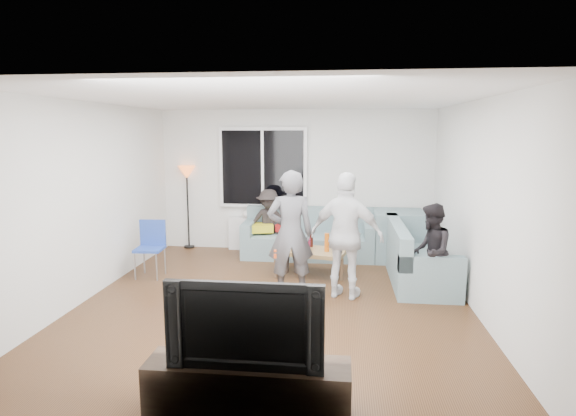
# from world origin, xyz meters

# --- Properties ---
(floor) EXTENTS (5.00, 5.50, 0.04)m
(floor) POSITION_xyz_m (0.00, 0.00, -0.02)
(floor) COLOR #56351C
(floor) RESTS_ON ground
(ceiling) EXTENTS (5.00, 5.50, 0.04)m
(ceiling) POSITION_xyz_m (0.00, 0.00, 2.62)
(ceiling) COLOR white
(ceiling) RESTS_ON ground
(wall_back) EXTENTS (5.00, 0.04, 2.60)m
(wall_back) POSITION_xyz_m (0.00, 2.77, 1.30)
(wall_back) COLOR silver
(wall_back) RESTS_ON ground
(wall_front) EXTENTS (5.00, 0.04, 2.60)m
(wall_front) POSITION_xyz_m (0.00, -2.77, 1.30)
(wall_front) COLOR silver
(wall_front) RESTS_ON ground
(wall_left) EXTENTS (0.04, 5.50, 2.60)m
(wall_left) POSITION_xyz_m (-2.52, 0.00, 1.30)
(wall_left) COLOR silver
(wall_left) RESTS_ON ground
(wall_right) EXTENTS (0.04, 5.50, 2.60)m
(wall_right) POSITION_xyz_m (2.52, 0.00, 1.30)
(wall_right) COLOR silver
(wall_right) RESTS_ON ground
(window_frame) EXTENTS (1.62, 0.06, 1.47)m
(window_frame) POSITION_xyz_m (-0.60, 2.69, 1.55)
(window_frame) COLOR white
(window_frame) RESTS_ON wall_back
(window_glass) EXTENTS (1.50, 0.02, 1.35)m
(window_glass) POSITION_xyz_m (-0.60, 2.65, 1.55)
(window_glass) COLOR black
(window_glass) RESTS_ON window_frame
(window_mullion) EXTENTS (0.05, 0.03, 1.35)m
(window_mullion) POSITION_xyz_m (-0.60, 2.64, 1.55)
(window_mullion) COLOR white
(window_mullion) RESTS_ON window_frame
(radiator) EXTENTS (1.30, 0.12, 0.62)m
(radiator) POSITION_xyz_m (-0.60, 2.65, 0.31)
(radiator) COLOR silver
(radiator) RESTS_ON floor
(potted_plant) EXTENTS (0.22, 0.18, 0.38)m
(potted_plant) POSITION_xyz_m (-0.23, 2.62, 0.81)
(potted_plant) COLOR #26612B
(potted_plant) RESTS_ON radiator
(vase) EXTENTS (0.17, 0.17, 0.16)m
(vase) POSITION_xyz_m (-0.91, 2.62, 0.70)
(vase) COLOR silver
(vase) RESTS_ON radiator
(sofa_back_section) EXTENTS (2.30, 0.85, 0.85)m
(sofa_back_section) POSITION_xyz_m (0.27, 2.27, 0.42)
(sofa_back_section) COLOR slate
(sofa_back_section) RESTS_ON floor
(sofa_right_section) EXTENTS (2.00, 0.85, 0.85)m
(sofa_right_section) POSITION_xyz_m (2.02, 1.12, 0.42)
(sofa_right_section) COLOR slate
(sofa_right_section) RESTS_ON floor
(sofa_corner) EXTENTS (0.85, 0.85, 0.85)m
(sofa_corner) POSITION_xyz_m (1.84, 2.27, 0.42)
(sofa_corner) COLOR slate
(sofa_corner) RESTS_ON floor
(cushion_yellow) EXTENTS (0.45, 0.41, 0.14)m
(cushion_yellow) POSITION_xyz_m (-0.55, 2.25, 0.51)
(cushion_yellow) COLOR gold
(cushion_yellow) RESTS_ON sofa_back_section
(cushion_red) EXTENTS (0.42, 0.38, 0.13)m
(cushion_red) POSITION_xyz_m (-0.10, 2.33, 0.51)
(cushion_red) COLOR maroon
(cushion_red) RESTS_ON sofa_back_section
(coffee_table) EXTENTS (1.21, 0.84, 0.40)m
(coffee_table) POSITION_xyz_m (0.37, 1.22, 0.20)
(coffee_table) COLOR #A3804E
(coffee_table) RESTS_ON floor
(pitcher) EXTENTS (0.17, 0.17, 0.17)m
(pitcher) POSITION_xyz_m (0.29, 1.22, 0.49)
(pitcher) COLOR maroon
(pitcher) RESTS_ON coffee_table
(side_chair) EXTENTS (0.42, 0.42, 0.86)m
(side_chair) POSITION_xyz_m (-2.05, 0.83, 0.43)
(side_chair) COLOR #2543A2
(side_chair) RESTS_ON floor
(floor_lamp) EXTENTS (0.32, 0.32, 1.56)m
(floor_lamp) POSITION_xyz_m (-2.05, 2.68, 0.78)
(floor_lamp) COLOR orange
(floor_lamp) RESTS_ON floor
(player_left) EXTENTS (0.69, 0.52, 1.71)m
(player_left) POSITION_xyz_m (0.17, 0.28, 0.85)
(player_left) COLOR #505056
(player_left) RESTS_ON floor
(player_right) EXTENTS (1.07, 0.69, 1.69)m
(player_right) POSITION_xyz_m (0.92, 0.27, 0.85)
(player_right) COLOR silver
(player_right) RESTS_ON floor
(spectator_right) EXTENTS (0.59, 0.70, 1.29)m
(spectator_right) POSITION_xyz_m (2.02, 0.31, 0.64)
(spectator_right) COLOR black
(spectator_right) RESTS_ON floor
(spectator_back) EXTENTS (0.85, 0.60, 1.20)m
(spectator_back) POSITION_xyz_m (-0.44, 2.30, 0.60)
(spectator_back) COLOR black
(spectator_back) RESTS_ON floor
(tv_console) EXTENTS (1.60, 0.40, 0.44)m
(tv_console) POSITION_xyz_m (0.13, -2.50, 0.22)
(tv_console) COLOR #2F2417
(tv_console) RESTS_ON floor
(television) EXTENTS (1.20, 0.16, 0.69)m
(television) POSITION_xyz_m (0.13, -2.50, 0.78)
(television) COLOR black
(television) RESTS_ON tv_console
(bottle_d) EXTENTS (0.07, 0.07, 0.28)m
(bottle_d) POSITION_xyz_m (0.63, 1.14, 0.54)
(bottle_d) COLOR orange
(bottle_d) RESTS_ON coffee_table
(bottle_a) EXTENTS (0.07, 0.07, 0.23)m
(bottle_a) POSITION_xyz_m (0.08, 1.35, 0.51)
(bottle_a) COLOR orange
(bottle_a) RESTS_ON coffee_table
(bottle_b) EXTENTS (0.08, 0.08, 0.27)m
(bottle_b) POSITION_xyz_m (0.26, 1.08, 0.53)
(bottle_b) COLOR #409A1C
(bottle_b) RESTS_ON coffee_table
(bottle_e) EXTENTS (0.07, 0.07, 0.19)m
(bottle_e) POSITION_xyz_m (0.75, 1.31, 0.49)
(bottle_e) COLOR black
(bottle_e) RESTS_ON coffee_table
(bottle_c) EXTENTS (0.07, 0.07, 0.20)m
(bottle_c) POSITION_xyz_m (0.38, 1.40, 0.50)
(bottle_c) COLOR #340F0B
(bottle_c) RESTS_ON coffee_table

